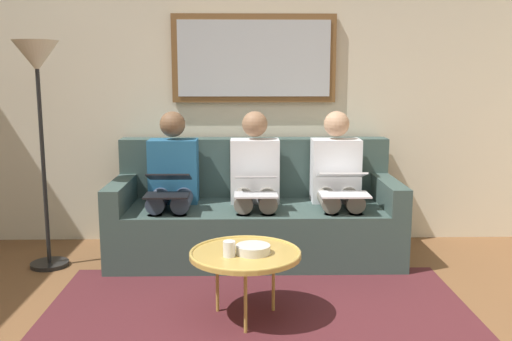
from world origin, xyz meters
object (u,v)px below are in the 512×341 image
object	(u,v)px
person_left	(337,180)
cup	(229,249)
coffee_table	(245,254)
laptop_silver	(256,185)
laptop_white	(343,183)
person_right	(172,181)
standing_lamp	(38,82)
person_middle	(255,181)
framed_mirror	(254,59)
bowl	(253,249)
couch	(255,216)
laptop_black	(168,185)

from	to	relation	value
person_left	cup	bearing A→B (deg)	56.40
coffee_table	laptop_silver	xyz separation A→B (m)	(-0.08, -0.90, 0.23)
laptop_white	coffee_table	bearing A→B (deg)	51.77
laptop_white	person_right	bearing A→B (deg)	-10.46
standing_lamp	cup	bearing A→B (deg)	143.51
person_middle	person_right	world-z (taller)	same
framed_mirror	coffee_table	world-z (taller)	framed_mirror
bowl	laptop_silver	world-z (taller)	laptop_silver
laptop_white	person_middle	xyz separation A→B (m)	(0.64, -0.24, -0.02)
bowl	person_middle	world-z (taller)	person_middle
bowl	standing_lamp	world-z (taller)	standing_lamp
bowl	framed_mirror	bearing A→B (deg)	-91.20
person_right	standing_lamp	xyz separation A→B (m)	(0.91, 0.20, 0.76)
person_middle	standing_lamp	size ratio (longest dim) A/B	0.69
person_right	laptop_white	bearing A→B (deg)	169.54
person_left	laptop_silver	world-z (taller)	person_left
cup	bowl	distance (m)	0.15
couch	coffee_table	xyz separation A→B (m)	(0.08, 1.22, 0.08)
coffee_table	cup	distance (m)	0.13
framed_mirror	person_right	distance (m)	1.23
couch	coffee_table	size ratio (longest dim) A/B	3.37
framed_mirror	person_left	bearing A→B (deg)	144.47
coffee_table	laptop_white	bearing A→B (deg)	-128.23
coffee_table	person_middle	world-z (taller)	person_middle
coffee_table	standing_lamp	bearing A→B (deg)	-32.85
couch	cup	size ratio (longest dim) A/B	24.44
person_middle	person_right	xyz separation A→B (m)	(0.64, 0.00, 0.00)
bowl	standing_lamp	distance (m)	2.03
laptop_silver	laptop_white	bearing A→B (deg)	-178.89
couch	laptop_silver	xyz separation A→B (m)	(0.00, 0.32, 0.32)
standing_lamp	person_right	bearing A→B (deg)	-167.67
coffee_table	bowl	size ratio (longest dim) A/B	3.27
bowl	standing_lamp	bearing A→B (deg)	-32.60
coffee_table	standing_lamp	distance (m)	2.01
laptop_white	person_right	world-z (taller)	person_right
cup	standing_lamp	world-z (taller)	standing_lamp
couch	laptop_white	xyz separation A→B (m)	(-0.64, 0.30, 0.32)
cup	laptop_white	size ratio (longest dim) A/B	0.24
person_right	framed_mirror	bearing A→B (deg)	-144.47
coffee_table	laptop_white	xyz separation A→B (m)	(-0.72, -0.91, 0.24)
bowl	laptop_white	world-z (taller)	laptop_white
cup	laptop_black	size ratio (longest dim) A/B	0.25
standing_lamp	person_left	bearing A→B (deg)	-174.81
bowl	laptop_silver	xyz separation A→B (m)	(-0.03, -0.92, 0.20)
coffee_table	couch	bearing A→B (deg)	-93.71
person_middle	laptop_black	world-z (taller)	person_middle
framed_mirror	laptop_silver	xyz separation A→B (m)	(0.00, 0.71, -0.92)
standing_lamp	laptop_white	bearing A→B (deg)	179.02
couch	cup	xyz separation A→B (m)	(0.17, 1.29, 0.14)
laptop_white	person_middle	bearing A→B (deg)	-20.26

